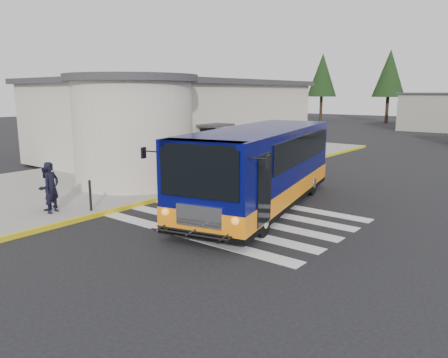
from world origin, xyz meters
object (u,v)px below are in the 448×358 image
Objects in this scene: pedestrian_b at (47,188)px; bollard at (90,195)px; transit_bus at (261,170)px; pedestrian_a at (51,187)px.

bollard is (1.28, 0.86, -0.23)m from pedestrian_b.
transit_bus is at bearing 111.88° from pedestrian_b.
pedestrian_a is (-4.88, -5.43, -0.38)m from transit_bus.
pedestrian_b is at bearing -146.10° from bollard.
bollard is at bearing -61.14° from pedestrian_a.
transit_bus is 6.09m from bollard.
transit_bus is 6.12× the size of pedestrian_a.
pedestrian_a is 0.50m from pedestrian_b.
pedestrian_a is at bearing -145.37° from transit_bus.
pedestrian_a is 1.29m from bollard.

